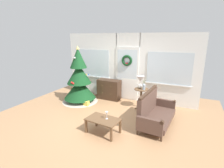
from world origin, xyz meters
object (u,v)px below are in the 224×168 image
object	(u,v)px
flower_vase	(144,86)
settee_sofa	(154,112)
christmas_tree	(79,81)
wine_glass	(107,114)
coffee_table	(103,121)
side_table	(141,94)
dresser_cabinet	(109,89)
gift_box	(86,103)
table_lamp	(140,80)

from	to	relation	value
flower_vase	settee_sofa	bearing A→B (deg)	-59.93
christmas_tree	wine_glass	xyz separation A→B (m)	(1.94, -1.60, -0.26)
christmas_tree	wine_glass	size ratio (longest dim) A/B	10.77
wine_glass	coffee_table	bearing A→B (deg)	-150.96
settee_sofa	wine_glass	xyz separation A→B (m)	(-1.00, -0.96, 0.16)
flower_vase	wine_glass	size ratio (longest dim) A/B	1.79
side_table	coffee_table	distance (m)	2.08
coffee_table	christmas_tree	bearing A→B (deg)	138.43
christmas_tree	settee_sofa	xyz separation A→B (m)	(2.94, -0.64, -0.41)
dresser_cabinet	gift_box	distance (m)	1.13
christmas_tree	dresser_cabinet	size ratio (longest dim) A/B	2.30
christmas_tree	flower_vase	distance (m)	2.41
dresser_cabinet	coffee_table	size ratio (longest dim) A/B	1.02
side_table	flower_vase	xyz separation A→B (m)	(0.10, -0.06, 0.31)
side_table	wine_glass	size ratio (longest dim) A/B	3.51
coffee_table	flower_vase	bearing A→B (deg)	74.95
settee_sofa	side_table	distance (m)	1.22
gift_box	side_table	bearing A→B (deg)	19.83
side_table	coffee_table	world-z (taller)	side_table
flower_vase	gift_box	xyz separation A→B (m)	(-1.92, -0.60, -0.71)
side_table	gift_box	xyz separation A→B (m)	(-1.82, -0.66, -0.40)
settee_sofa	wine_glass	bearing A→B (deg)	-136.04
christmas_tree	settee_sofa	bearing A→B (deg)	-12.22
settee_sofa	coffee_table	bearing A→B (deg)	-137.01
wine_glass	gift_box	distance (m)	2.03
flower_vase	gift_box	distance (m)	2.14
christmas_tree	dresser_cabinet	xyz separation A→B (m)	(0.89, 0.73, -0.40)
table_lamp	coffee_table	size ratio (longest dim) A/B	0.49
flower_vase	gift_box	bearing A→B (deg)	-162.74
dresser_cabinet	table_lamp	size ratio (longest dim) A/B	2.07
dresser_cabinet	table_lamp	xyz separation A→B (m)	(1.34, -0.31, 0.58)
side_table	coffee_table	xyz separation A→B (m)	(-0.43, -2.03, -0.15)
coffee_table	gift_box	xyz separation A→B (m)	(-1.39, 1.37, -0.25)
christmas_tree	table_lamp	bearing A→B (deg)	10.69
settee_sofa	gift_box	xyz separation A→B (m)	(-2.48, 0.36, -0.29)
side_table	wine_glass	distance (m)	2.01
settee_sofa	gift_box	world-z (taller)	settee_sofa
coffee_table	settee_sofa	bearing A→B (deg)	42.99
dresser_cabinet	settee_sofa	size ratio (longest dim) A/B	0.55
dresser_cabinet	wine_glass	bearing A→B (deg)	-65.67
dresser_cabinet	wine_glass	distance (m)	2.56
table_lamp	flower_vase	xyz separation A→B (m)	(0.16, -0.10, -0.17)
side_table	flower_vase	bearing A→B (deg)	-30.96
dresser_cabinet	settee_sofa	bearing A→B (deg)	-33.62
gift_box	settee_sofa	bearing A→B (deg)	-8.27
settee_sofa	flower_vase	size ratio (longest dim) A/B	4.70
side_table	table_lamp	xyz separation A→B (m)	(-0.06, 0.04, 0.48)
flower_vase	wine_glass	world-z (taller)	flower_vase
flower_vase	table_lamp	bearing A→B (deg)	147.99
side_table	settee_sofa	bearing A→B (deg)	-57.25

